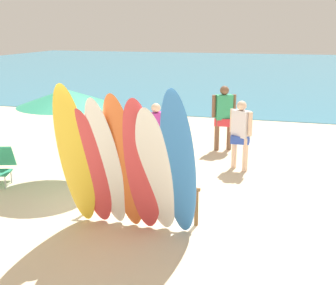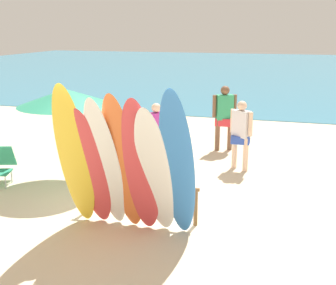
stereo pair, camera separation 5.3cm
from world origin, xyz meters
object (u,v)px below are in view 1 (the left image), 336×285
at_px(surfboard_orange_3, 124,165).
at_px(surfboard_blue_6, 179,167).
at_px(surfboard_rack, 140,191).
at_px(surfboard_white_2, 107,165).
at_px(surfboard_red_4, 142,168).
at_px(surfboard_white_5, 156,173).
at_px(beachgoer_midbeach, 156,132).
at_px(surfboard_red_1, 91,169).
at_px(beach_umbrella, 66,98).
at_px(beachgoer_photographing, 241,130).
at_px(surfboard_yellow_0, 75,158).
at_px(beach_chair_red, 0,164).
at_px(beachgoer_by_water, 224,113).

bearing_deg(surfboard_orange_3, surfboard_blue_6, -0.25).
height_order(surfboard_rack, surfboard_white_2, surfboard_white_2).
bearing_deg(surfboard_red_4, surfboard_white_5, -2.29).
bearing_deg(surfboard_rack, surfboard_blue_6, -39.61).
bearing_deg(beachgoer_midbeach, surfboard_red_4, 46.58).
bearing_deg(surfboard_blue_6, surfboard_red_1, 175.25).
xyz_separation_m(surfboard_white_5, beach_umbrella, (-2.60, 2.06, 0.74)).
height_order(surfboard_rack, surfboard_orange_3, surfboard_orange_3).
relative_size(surfboard_white_2, surfboard_white_5, 1.04).
xyz_separation_m(surfboard_rack, beachgoer_photographing, (1.34, 3.23, 0.44)).
distance_m(surfboard_orange_3, beachgoer_midbeach, 3.38).
relative_size(surfboard_red_1, surfboard_orange_3, 0.90).
relative_size(surfboard_white_2, beach_umbrella, 1.20).
distance_m(surfboard_blue_6, beachgoer_photographing, 4.00).
height_order(surfboard_yellow_0, surfboard_red_4, surfboard_yellow_0).
bearing_deg(surfboard_red_4, surfboard_orange_3, 177.09).
height_order(beach_chair_red, beach_umbrella, beach_umbrella).
xyz_separation_m(beachgoer_photographing, beach_chair_red, (-4.80, -2.33, -0.52)).
relative_size(surfboard_red_1, surfboard_white_2, 0.92).
xyz_separation_m(surfboard_white_5, beachgoer_midbeach, (-1.05, 3.35, -0.19)).
height_order(surfboard_white_2, surfboard_orange_3, surfboard_orange_3).
height_order(beachgoer_by_water, beach_umbrella, beach_umbrella).
bearing_deg(surfboard_yellow_0, beach_chair_red, 143.41).
bearing_deg(beachgoer_by_water, beach_umbrella, -155.48).
bearing_deg(surfboard_red_1, surfboard_white_2, -2.01).
bearing_deg(surfboard_red_4, surfboard_yellow_0, -177.72).
bearing_deg(surfboard_white_5, beachgoer_by_water, 93.84).
relative_size(surfboard_red_1, surfboard_white_5, 0.96).
height_order(surfboard_red_1, beachgoer_by_water, surfboard_red_1).
height_order(surfboard_white_5, beach_umbrella, surfboard_white_5).
distance_m(surfboard_yellow_0, surfboard_red_4, 1.10).
relative_size(surfboard_yellow_0, surfboard_red_4, 1.08).
xyz_separation_m(surfboard_rack, surfboard_white_5, (0.51, -0.66, 0.60)).
xyz_separation_m(surfboard_red_1, surfboard_white_2, (0.28, -0.03, 0.09)).
bearing_deg(surfboard_orange_3, surfboard_white_2, -173.94).
height_order(surfboard_rack, beachgoer_midbeach, beachgoer_midbeach).
relative_size(surfboard_yellow_0, beachgoer_by_water, 1.49).
bearing_deg(beach_umbrella, surfboard_rack, -33.76).
relative_size(surfboard_red_4, beachgoer_photographing, 1.48).
bearing_deg(beach_umbrella, beachgoer_midbeach, 39.84).
bearing_deg(surfboard_yellow_0, beach_umbrella, 115.81).
bearing_deg(surfboard_red_1, surfboard_orange_3, 1.15).
bearing_deg(surfboard_red_1, beachgoer_photographing, 66.69).
distance_m(surfboard_orange_3, beachgoer_photographing, 4.11).
xyz_separation_m(surfboard_rack, beachgoer_by_water, (0.71, 4.80, 0.50)).
height_order(beachgoer_by_water, beach_chair_red, beachgoer_by_water).
bearing_deg(beach_umbrella, surfboard_red_1, -53.41).
height_order(surfboard_white_5, beachgoer_midbeach, surfboard_white_5).
xyz_separation_m(surfboard_yellow_0, beach_umbrella, (-1.27, 2.11, 0.59)).
relative_size(surfboard_yellow_0, surfboard_white_5, 1.12).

